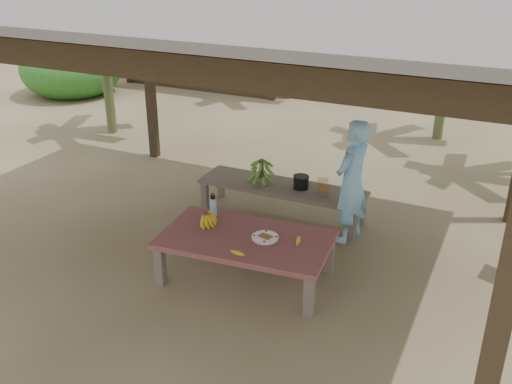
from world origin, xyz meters
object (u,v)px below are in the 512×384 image
at_px(plate, 265,238).
at_px(woman, 352,182).
at_px(cooking_pot, 301,182).
at_px(bench, 282,189).
at_px(water_flask, 213,206).
at_px(ripe_banana_bunch, 205,218).
at_px(work_table, 246,242).

bearing_deg(plate, woman, 67.39).
bearing_deg(cooking_pot, bench, -175.14).
height_order(water_flask, woman, woman).
height_order(ripe_banana_bunch, plate, ripe_banana_bunch).
relative_size(plate, water_flask, 0.98).
height_order(bench, woman, woman).
xyz_separation_m(water_flask, cooking_pot, (0.57, 1.27, -0.09)).
relative_size(cooking_pot, woman, 0.13).
relative_size(water_flask, woman, 0.19).
relative_size(bench, ripe_banana_bunch, 8.78).
bearing_deg(cooking_pot, ripe_banana_bunch, -110.21).
bearing_deg(woman, bench, -87.61).
bearing_deg(cooking_pot, woman, -17.49).
relative_size(plate, cooking_pot, 1.47).
bearing_deg(work_table, woman, 55.19).
height_order(bench, plate, plate).
xyz_separation_m(bench, plate, (0.45, -1.49, 0.12)).
distance_m(work_table, water_flask, 0.66).
relative_size(ripe_banana_bunch, cooking_pot, 1.30).
bearing_deg(bench, ripe_banana_bunch, -102.10).
bearing_deg(ripe_banana_bunch, plate, -1.79).
xyz_separation_m(ripe_banana_bunch, woman, (1.28, 1.26, 0.19)).
distance_m(cooking_pot, woman, 0.80).
xyz_separation_m(plate, woman, (0.53, 1.28, 0.24)).
height_order(work_table, bench, work_table).
height_order(work_table, woman, woman).
height_order(plate, cooking_pot, cooking_pot).
bearing_deg(work_table, plate, 7.14).
distance_m(ripe_banana_bunch, water_flask, 0.22).
bearing_deg(woman, water_flask, -36.97).
bearing_deg(plate, cooking_pot, 97.24).
xyz_separation_m(plate, water_flask, (-0.76, 0.24, 0.10)).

